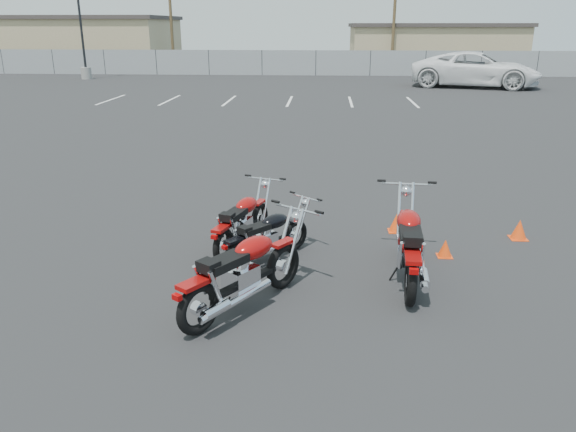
# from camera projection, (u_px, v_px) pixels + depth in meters

# --- Properties ---
(ground) EXTENTS (120.00, 120.00, 0.00)m
(ground) POSITION_uv_depth(u_px,v_px,m) (273.00, 268.00, 8.68)
(ground) COLOR black
(ground) RESTS_ON ground
(motorcycle_front_red) EXTENTS (1.03, 2.03, 1.00)m
(motorcycle_front_red) POSITION_uv_depth(u_px,v_px,m) (243.00, 222.00, 9.32)
(motorcycle_front_red) COLOR black
(motorcycle_front_red) RESTS_ON ground
(motorcycle_second_black) EXTENTS (1.47, 1.62, 0.90)m
(motorcycle_second_black) POSITION_uv_depth(u_px,v_px,m) (268.00, 237.00, 8.81)
(motorcycle_second_black) COLOR black
(motorcycle_second_black) RESTS_ON ground
(motorcycle_third_red) EXTENTS (1.73, 2.18, 1.16)m
(motorcycle_third_red) POSITION_uv_depth(u_px,v_px,m) (244.00, 273.00, 7.26)
(motorcycle_third_red) COLOR black
(motorcycle_third_red) RESTS_ON ground
(motorcycle_rear_red) EXTENTS (0.94, 2.44, 1.19)m
(motorcycle_rear_red) POSITION_uv_depth(u_px,v_px,m) (409.00, 244.00, 8.14)
(motorcycle_rear_red) COLOR black
(motorcycle_rear_red) RESTS_ON ground
(training_cone_near) EXTENTS (0.29, 0.29, 0.34)m
(training_cone_near) POSITION_uv_depth(u_px,v_px,m) (397.00, 222.00, 10.16)
(training_cone_near) COLOR #FD450D
(training_cone_near) RESTS_ON ground
(training_cone_far) EXTENTS (0.24, 0.24, 0.29)m
(training_cone_far) POSITION_uv_depth(u_px,v_px,m) (445.00, 248.00, 9.07)
(training_cone_far) COLOR #FD450D
(training_cone_far) RESTS_ON ground
(training_cone_extra) EXTENTS (0.29, 0.29, 0.35)m
(training_cone_extra) POSITION_uv_depth(u_px,v_px,m) (519.00, 229.00, 9.81)
(training_cone_extra) COLOR #FD450D
(training_cone_extra) RESTS_ON ground
(light_pole_west) EXTENTS (0.80, 0.70, 9.49)m
(light_pole_west) POSITION_uv_depth(u_px,v_px,m) (83.00, 43.00, 38.07)
(light_pole_west) COLOR gray
(light_pole_west) RESTS_ON ground
(chainlink_fence) EXTENTS (80.06, 0.06, 1.80)m
(chainlink_fence) POSITION_uv_depth(u_px,v_px,m) (316.00, 63.00, 41.44)
(chainlink_fence) COLOR gray
(chainlink_fence) RESTS_ON ground
(tan_building_west) EXTENTS (18.40, 10.40, 4.30)m
(tan_building_west) POSITION_uv_depth(u_px,v_px,m) (66.00, 42.00, 49.01)
(tan_building_west) COLOR tan
(tan_building_west) RESTS_ON ground
(tan_building_east) EXTENTS (14.40, 9.40, 3.70)m
(tan_building_east) POSITION_uv_depth(u_px,v_px,m) (432.00, 45.00, 49.01)
(tan_building_east) COLOR tan
(tan_building_east) RESTS_ON ground
(utility_pole_b) EXTENTS (1.80, 0.24, 9.00)m
(utility_pole_b) POSITION_uv_depth(u_px,v_px,m) (170.00, 10.00, 45.68)
(utility_pole_b) COLOR #4C3A23
(utility_pole_b) RESTS_ON ground
(utility_pole_c) EXTENTS (1.80, 0.24, 9.00)m
(utility_pole_c) POSITION_uv_depth(u_px,v_px,m) (395.00, 10.00, 43.62)
(utility_pole_c) COLOR #4C3A23
(utility_pole_c) RESTS_ON ground
(parking_line_stripes) EXTENTS (15.12, 4.00, 0.01)m
(parking_line_stripes) POSITION_uv_depth(u_px,v_px,m) (259.00, 101.00, 27.72)
(parking_line_stripes) COLOR silver
(parking_line_stripes) RESTS_ON ground
(white_van) EXTENTS (5.62, 9.20, 3.27)m
(white_van) POSITION_uv_depth(u_px,v_px,m) (477.00, 59.00, 33.35)
(white_van) COLOR white
(white_van) RESTS_ON ground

